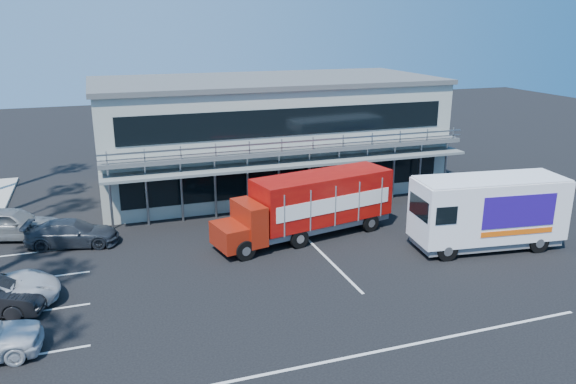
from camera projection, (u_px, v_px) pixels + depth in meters
name	position (u px, v px, depth m)	size (l,w,h in m)	color
ground	(301.00, 281.00, 24.47)	(120.00, 120.00, 0.00)	black
building	(267.00, 133.00, 37.86)	(22.40, 12.00, 7.30)	#9FA698
red_truck	(312.00, 204.00, 29.08)	(9.99, 4.19, 3.28)	maroon
white_van	(488.00, 211.00, 27.58)	(7.63, 3.41, 3.60)	white
parked_car_d	(72.00, 233.00, 28.21)	(1.84, 4.52, 1.31)	#282D35
parked_car_e	(11.00, 223.00, 29.03)	(1.95, 4.85, 1.65)	slate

